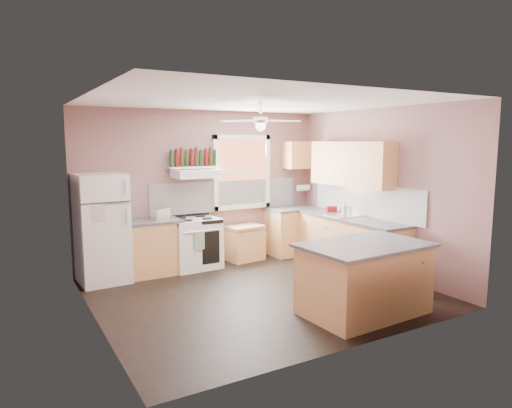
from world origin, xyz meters
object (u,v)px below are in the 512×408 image
stove (194,243)px  island (364,280)px  cart (245,243)px  refrigerator (102,229)px  toaster (161,214)px

stove → island: 3.19m
cart → stove: bearing=174.6°
refrigerator → toaster: size_ratio=6.00×
toaster → stove: bearing=-21.4°
cart → toaster: bearing=174.4°
toaster → cart: size_ratio=0.44×
refrigerator → island: size_ratio=1.12×
refrigerator → stove: refrigerator is taller
toaster → island: bearing=-83.6°
refrigerator → island: (2.59, -2.97, -0.41)m
cart → island: island is taller
stove → island: size_ratio=0.57×
refrigerator → island: bearing=-51.8°
island → toaster: bearing=116.1°
refrigerator → cart: refrigerator is taller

